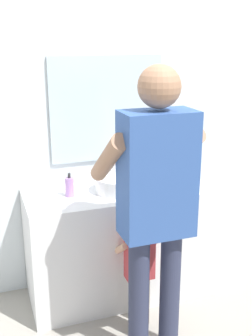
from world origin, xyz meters
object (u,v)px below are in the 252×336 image
(toothbrush_cup, at_px, (173,180))
(adult_parent, at_px, (156,193))
(soap_bottle, at_px, (70,187))
(child_toddler, at_px, (139,262))

(toothbrush_cup, relative_size, adult_parent, 0.12)
(toothbrush_cup, distance_m, soap_bottle, 0.74)
(soap_bottle, xyz_separation_m, child_toddler, (0.35, -0.41, -0.42))
(soap_bottle, distance_m, adult_parent, 0.76)
(soap_bottle, height_order, child_toddler, soap_bottle)
(toothbrush_cup, distance_m, child_toddler, 0.66)
(toothbrush_cup, xyz_separation_m, soap_bottle, (-0.74, 0.05, 0.02))
(adult_parent, bearing_deg, soap_bottle, 117.51)
(toothbrush_cup, height_order, adult_parent, adult_parent)
(child_toddler, bearing_deg, soap_bottle, 130.49)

